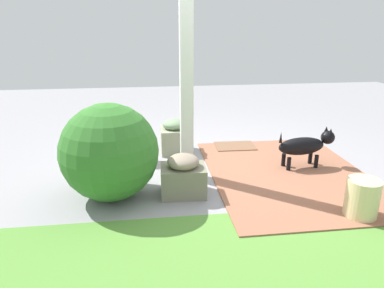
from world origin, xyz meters
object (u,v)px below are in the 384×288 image
stone_planter_nearest (175,137)px  round_shrub (109,152)px  dog (305,145)px  terracotta_pot_broad (141,146)px  ceramic_urn (362,199)px  porch_pillar (186,79)px  stone_planter_mid (183,176)px  doormat (235,147)px

stone_planter_nearest → round_shrub: 1.49m
round_shrub → dog: round_shrub is taller
stone_planter_nearest → terracotta_pot_broad: size_ratio=1.26×
stone_planter_nearest → ceramic_urn: bearing=128.4°
round_shrub → dog: size_ratio=1.34×
terracotta_pot_broad → stone_planter_nearest: bearing=-146.0°
porch_pillar → stone_planter_mid: bearing=79.0°
round_shrub → terracotta_pot_broad: (-0.29, -0.95, -0.28)m
stone_planter_mid → round_shrub: bearing=-2.9°
porch_pillar → dog: 1.68m
ceramic_urn → doormat: ceramic_urn is taller
stone_planter_mid → ceramic_urn: size_ratio=1.28×
dog → ceramic_urn: 1.19m
round_shrub → ceramic_urn: (-2.30, 0.70, -0.30)m
stone_planter_mid → doormat: size_ratio=0.85×
stone_planter_mid → round_shrub: round_shrub is taller
stone_planter_nearest → round_shrub: (0.75, 1.26, 0.27)m
stone_planter_nearest → porch_pillar: bearing=95.1°
porch_pillar → stone_planter_nearest: bearing=-84.9°
round_shrub → porch_pillar: bearing=-152.1°
round_shrub → terracotta_pot_broad: round_shrub is taller
porch_pillar → terracotta_pot_broad: 1.18m
porch_pillar → doormat: (-0.80, -0.88, -1.12)m
terracotta_pot_broad → dog: bearing=166.7°
dog → terracotta_pot_broad: bearing=-13.3°
dog → ceramic_urn: size_ratio=1.97×
terracotta_pot_broad → doormat: bearing=-164.7°
stone_planter_nearest → dog: 1.71m
dog → ceramic_urn: dog is taller
terracotta_pot_broad → ceramic_urn: ceramic_urn is taller
porch_pillar → stone_planter_mid: (0.09, 0.47, -0.93)m
stone_planter_mid → dog: size_ratio=0.65×
porch_pillar → stone_planter_nearest: (0.07, -0.82, -0.92)m
stone_planter_nearest → dog: bearing=153.2°
stone_planter_mid → ceramic_urn: 1.70m
terracotta_pot_broad → ceramic_urn: size_ratio=1.00×
porch_pillar → round_shrub: porch_pillar is taller
dog → stone_planter_nearest: bearing=-26.8°
round_shrub → ceramic_urn: 2.42m
round_shrub → terracotta_pot_broad: 1.03m
stone_planter_mid → dog: dog is taller
porch_pillar → stone_planter_mid: 1.05m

